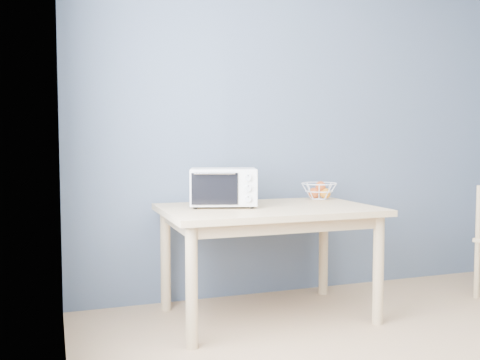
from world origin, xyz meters
name	(u,v)px	position (x,y,z in m)	size (l,w,h in m)	color
dining_table	(268,222)	(-0.69, 1.70, 0.65)	(1.40, 0.90, 0.75)	#D7B781
toaster_oven	(221,187)	(-0.99, 1.80, 0.88)	(0.50, 0.41, 0.26)	silver
fruit_basket	(319,190)	(-0.15, 2.01, 0.82)	(0.34, 0.34, 0.14)	silver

